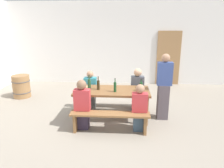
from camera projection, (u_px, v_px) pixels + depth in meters
ground_plane at (112, 118)px, 5.30m from camera, size 24.00×24.00×0.00m
back_wall at (118, 43)px, 8.22m from camera, size 14.00×0.20×3.20m
wooden_door at (168, 58)px, 8.10m from camera, size 0.90×0.06×2.10m
tasting_table at (112, 93)px, 5.12m from camera, size 1.83×0.87×0.75m
bench_near at (110, 117)px, 4.50m from camera, size 1.73×0.30×0.45m
bench_far at (114, 96)px, 5.91m from camera, size 1.73×0.30×0.45m
wine_bottle_0 at (141, 86)px, 4.99m from camera, size 0.08×0.08×0.30m
wine_bottle_1 at (115, 87)px, 4.91m from camera, size 0.07×0.07×0.33m
wine_bottle_2 at (98, 85)px, 5.09m from camera, size 0.07×0.07×0.33m
wine_bottle_3 at (89, 84)px, 5.17m from camera, size 0.08×0.08×0.36m
wine_glass_0 at (86, 86)px, 4.98m from camera, size 0.06×0.06×0.17m
wine_glass_1 at (139, 87)px, 4.90m from camera, size 0.06×0.06×0.17m
seated_guest_near_0 at (82, 105)px, 4.63m from camera, size 0.35×0.24×1.14m
seated_guest_near_1 at (139, 109)px, 4.56m from camera, size 0.34×0.24×1.07m
seated_guest_far_0 at (91, 91)px, 5.76m from camera, size 0.34×0.24×1.10m
seated_guest_far_1 at (137, 90)px, 5.67m from camera, size 0.35×0.24×1.18m
standing_host at (164, 88)px, 5.07m from camera, size 0.35×0.24×1.64m
wine_barrel at (21, 86)px, 6.76m from camera, size 0.58×0.58×0.73m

